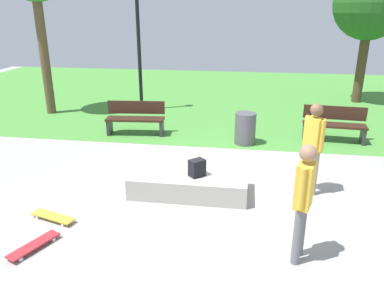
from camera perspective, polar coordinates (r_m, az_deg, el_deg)
name	(u,v)px	position (r m, az deg, el deg)	size (l,w,h in m)	color
ground_plane	(231,178)	(7.89, 5.93, -5.15)	(28.00, 28.00, 0.00)	#9E9993
grass_lawn	(241,96)	(15.38, 7.49, 7.30)	(26.60, 12.26, 0.01)	#478C38
concrete_ledge	(189,183)	(7.16, -0.45, -6.00)	(2.20, 0.97, 0.40)	#A8A59E
backpack_on_ledge	(197,168)	(6.92, 0.77, -3.65)	(0.28, 0.20, 0.32)	black
skater_performing_trick	(303,195)	(5.22, 16.64, -7.47)	(0.29, 0.41, 1.72)	slate
skater_watching	(313,142)	(7.22, 17.97, 0.32)	(0.36, 0.37, 1.75)	tan
skateboard_by_ledge	(34,245)	(6.14, -22.96, -14.02)	(0.50, 0.81, 0.08)	#A5262D
skateboard_spare	(53,217)	(6.77, -20.42, -10.33)	(0.82, 0.42, 0.08)	gold
park_bench_near_lamppost	(136,117)	(10.56, -8.59, 4.05)	(1.64, 0.62, 0.91)	#331E14
park_bench_center_lawn	(334,123)	(10.57, 20.85, 2.97)	(1.63, 0.59, 0.91)	#331E14
tree_tall_oak	(371,4)	(15.20, 25.58, 18.68)	(2.53, 2.53, 4.78)	#4C3823
lamp_post	(138,35)	(12.78, -8.17, 16.06)	(0.28, 0.28, 4.11)	black
trash_bin	(245,128)	(9.77, 8.11, 2.36)	(0.54, 0.54, 0.83)	#4C4C51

